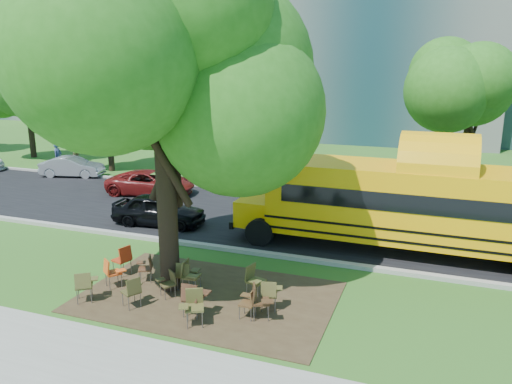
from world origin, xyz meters
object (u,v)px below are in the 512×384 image
at_px(chair_2, 133,289).
at_px(bg_car_silver, 72,167).
at_px(school_bus, 430,205).
at_px(chair_6, 250,301).
at_px(main_tree, 161,82).
at_px(chair_4, 193,296).
at_px(chair_12, 254,278).
at_px(chair_8, 123,257).
at_px(chair_13, 270,292).
at_px(chair_1, 112,271).
at_px(chair_5, 193,303).
at_px(chair_9, 147,266).
at_px(chair_10, 189,273).
at_px(black_car, 159,210).
at_px(pedestrian_b, 73,150).
at_px(bg_car_red, 151,183).
at_px(chair_11, 185,273).
at_px(chair_3, 169,281).
at_px(chair_0, 85,284).
at_px(chair_7, 259,299).
at_px(pedestrian_a, 58,157).

bearing_deg(chair_2, bg_car_silver, 73.43).
distance_m(school_bus, chair_6, 7.60).
distance_m(main_tree, chair_4, 5.63).
bearing_deg(school_bus, chair_12, -130.36).
xyz_separation_m(chair_8, chair_13, (4.98, -0.65, -0.05)).
height_order(chair_1, chair_5, chair_5).
bearing_deg(chair_13, chair_6, -138.30).
distance_m(chair_9, chair_10, 1.56).
bearing_deg(chair_1, black_car, 144.31).
bearing_deg(chair_8, pedestrian_b, 59.82).
bearing_deg(chair_9, chair_1, 109.89).
bearing_deg(bg_car_red, chair_11, -151.72).
relative_size(chair_2, chair_3, 1.15).
bearing_deg(chair_10, main_tree, -97.47).
xyz_separation_m(main_tree, chair_0, (-1.74, -1.58, -5.32)).
distance_m(main_tree, pedestrian_b, 22.21).
relative_size(chair_5, pedestrian_b, 0.57).
bearing_deg(chair_0, chair_10, -1.45).
relative_size(chair_5, chair_7, 1.00).
bearing_deg(chair_7, chair_2, -103.51).
bearing_deg(chair_7, chair_5, -83.68).
bearing_deg(chair_5, chair_0, -27.21).
xyz_separation_m(black_car, pedestrian_b, (-12.34, 9.73, 0.19)).
bearing_deg(chair_4, school_bus, 49.31).
xyz_separation_m(school_bus, pedestrian_a, (-21.71, 6.87, -0.89)).
relative_size(chair_5, chair_11, 1.05).
bearing_deg(chair_13, chair_7, -118.89).
xyz_separation_m(chair_6, chair_10, (-2.16, 0.81, 0.09)).
distance_m(chair_4, chair_5, 0.37).
height_order(bg_car_silver, bg_car_red, bg_car_red).
bearing_deg(pedestrian_a, chair_3, -137.28).
distance_m(chair_7, pedestrian_b, 24.44).
relative_size(chair_11, bg_car_red, 0.21).
relative_size(chair_0, chair_7, 0.98).
xyz_separation_m(chair_4, pedestrian_b, (-17.17, 16.11, 0.23)).
relative_size(main_tree, school_bus, 0.76).
xyz_separation_m(chair_10, bg_car_red, (-7.00, 9.25, 0.01)).
xyz_separation_m(school_bus, chair_2, (-7.23, -6.82, -1.21)).
xyz_separation_m(chair_0, chair_11, (2.23, 1.60, -0.01)).
bearing_deg(chair_2, pedestrian_a, 75.20).
xyz_separation_m(chair_0, chair_12, (4.20, 1.91, 0.02)).
bearing_deg(chair_3, chair_4, -178.19).
bearing_deg(chair_1, bg_car_red, 152.48).
xyz_separation_m(chair_5, pedestrian_b, (-17.35, 16.43, 0.25)).
bearing_deg(chair_7, bg_car_silver, -150.19).
relative_size(school_bus, bg_car_silver, 3.47).
bearing_deg(chair_10, pedestrian_b, -136.44).
bearing_deg(chair_13, chair_12, 121.78).
xyz_separation_m(chair_3, chair_12, (2.24, 0.81, 0.11)).
relative_size(school_bus, chair_0, 13.55).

